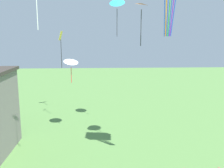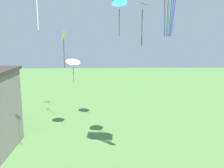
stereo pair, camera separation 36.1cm
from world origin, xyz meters
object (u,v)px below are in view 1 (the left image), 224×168
kite_white_delta (71,62)px  kite_cyan_delta (117,3)px  kite_yellow_diamond (61,43)px  kite_orange_delta (141,6)px

kite_white_delta → kite_cyan_delta: bearing=11.9°
kite_cyan_delta → kite_white_delta: kite_cyan_delta is taller
kite_cyan_delta → kite_yellow_diamond: bearing=159.0°
kite_yellow_diamond → kite_orange_delta: size_ratio=1.25×
kite_cyan_delta → kite_orange_delta: bearing=-77.6°
kite_yellow_diamond → kite_white_delta: 3.40m
kite_orange_delta → kite_white_delta: size_ratio=1.34×
kite_orange_delta → kite_white_delta: bearing=138.3°
kite_yellow_diamond → kite_cyan_delta: (5.13, -1.97, 3.37)m
kite_cyan_delta → kite_white_delta: size_ratio=1.57×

